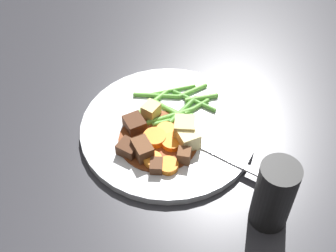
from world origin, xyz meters
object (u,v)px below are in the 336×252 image
at_px(carrot_slice_1, 169,131).
at_px(meat_chunk_2, 142,150).
at_px(meat_chunk_1, 158,166).
at_px(meat_chunk_3, 134,124).
at_px(carrot_slice_4, 172,143).
at_px(carrot_slice_2, 153,160).
at_px(pepper_mill, 274,195).
at_px(potato_chunk_2, 151,111).
at_px(potato_chunk_1, 185,129).
at_px(potato_chunk_0, 188,139).
at_px(carrot_slice_3, 155,138).
at_px(dinner_plate, 168,129).
at_px(meat_chunk_4, 128,148).
at_px(fork, 212,151).
at_px(carrot_slice_0, 168,166).
at_px(meat_chunk_0, 184,156).

distance_m(carrot_slice_1, meat_chunk_2, 0.06).
bearing_deg(meat_chunk_1, meat_chunk_3, -143.45).
distance_m(meat_chunk_1, meat_chunk_3, 0.09).
height_order(carrot_slice_1, carrot_slice_4, carrot_slice_4).
relative_size(carrot_slice_2, pepper_mill, 0.25).
height_order(carrot_slice_1, potato_chunk_2, potato_chunk_2).
height_order(meat_chunk_1, pepper_mill, pepper_mill).
height_order(carrot_slice_4, potato_chunk_1, potato_chunk_1).
bearing_deg(potato_chunk_0, potato_chunk_2, -125.55).
height_order(carrot_slice_3, meat_chunk_3, meat_chunk_3).
distance_m(dinner_plate, potato_chunk_1, 0.04).
xyz_separation_m(potato_chunk_1, meat_chunk_4, (0.05, -0.08, -0.01)).
bearing_deg(fork, potato_chunk_0, -98.09).
distance_m(carrot_slice_4, meat_chunk_1, 0.05).
distance_m(dinner_plate, potato_chunk_0, 0.06).
distance_m(carrot_slice_3, meat_chunk_1, 0.05).
bearing_deg(carrot_slice_4, meat_chunk_1, -13.58).
height_order(carrot_slice_3, fork, carrot_slice_3).
distance_m(carrot_slice_0, meat_chunk_3, 0.09).
bearing_deg(carrot_slice_3, potato_chunk_1, 113.84).
distance_m(carrot_slice_3, carrot_slice_4, 0.03).
xyz_separation_m(carrot_slice_2, meat_chunk_2, (-0.01, -0.02, 0.01)).
bearing_deg(meat_chunk_2, meat_chunk_4, -94.15).
bearing_deg(meat_chunk_0, meat_chunk_4, -89.05).
bearing_deg(potato_chunk_0, carrot_slice_0, -24.22).
height_order(potato_chunk_0, meat_chunk_0, potato_chunk_0).
distance_m(dinner_plate, fork, 0.09).
height_order(carrot_slice_1, meat_chunk_1, meat_chunk_1).
xyz_separation_m(dinner_plate, meat_chunk_2, (0.07, -0.03, 0.02)).
height_order(carrot_slice_4, meat_chunk_1, meat_chunk_1).
xyz_separation_m(carrot_slice_0, potato_chunk_2, (-0.10, -0.05, 0.01)).
height_order(carrot_slice_2, meat_chunk_3, meat_chunk_3).
bearing_deg(carrot_slice_2, meat_chunk_2, -120.99).
height_order(carrot_slice_1, potato_chunk_0, potato_chunk_0).
relative_size(carrot_slice_2, meat_chunk_1, 1.19).
distance_m(carrot_slice_3, potato_chunk_0, 0.05).
distance_m(carrot_slice_4, potato_chunk_2, 0.07).
xyz_separation_m(potato_chunk_2, meat_chunk_4, (0.08, -0.02, -0.00)).
bearing_deg(potato_chunk_0, meat_chunk_4, -70.21).
height_order(meat_chunk_4, fork, meat_chunk_4).
distance_m(meat_chunk_4, fork, 0.13).
distance_m(meat_chunk_4, pepper_mill, 0.23).
distance_m(carrot_slice_1, carrot_slice_4, 0.03).
height_order(meat_chunk_2, meat_chunk_4, meat_chunk_2).
bearing_deg(carrot_slice_3, meat_chunk_2, -20.41).
height_order(dinner_plate, meat_chunk_2, meat_chunk_2).
height_order(meat_chunk_1, meat_chunk_3, meat_chunk_3).
distance_m(meat_chunk_2, pepper_mill, 0.21).
bearing_deg(carrot_slice_1, meat_chunk_3, -88.94).
xyz_separation_m(dinner_plate, fork, (0.04, 0.08, 0.01)).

